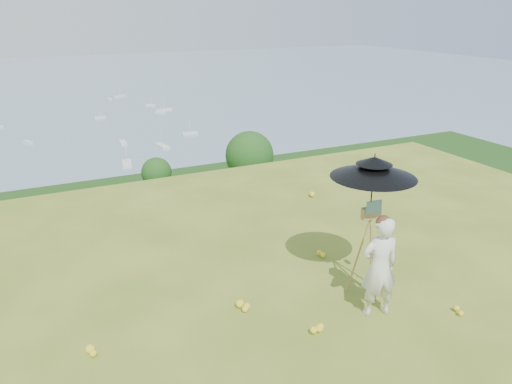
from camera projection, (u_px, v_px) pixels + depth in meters
name	position (u px, v px, depth m)	size (l,w,h in m)	color
ground	(385.00, 282.00, 8.35)	(14.00, 14.00, 0.00)	#586F1F
forest_slope	(120.00, 377.00, 47.95)	(140.00, 56.00, 22.00)	black
shoreline_tier	(75.00, 262.00, 84.15)	(170.00, 28.00, 8.00)	gray
bay_water	(27.00, 99.00, 222.76)	(700.00, 700.00, 0.00)	slate
slope_trees	(105.00, 246.00, 43.10)	(110.00, 50.00, 6.00)	#194815
harbor_town	(70.00, 227.00, 81.90)	(110.00, 22.00, 5.00)	silver
wildflowers	(375.00, 273.00, 8.54)	(10.00, 10.50, 0.12)	yellow
painter	(379.00, 267.00, 7.24)	(0.58, 0.38, 1.58)	beige
field_easel	(368.00, 247.00, 7.80)	(0.61, 0.61, 1.60)	olive
sun_umbrella	(372.00, 186.00, 7.48)	(1.29, 1.29, 0.99)	black
painter_cap	(384.00, 220.00, 6.98)	(0.21, 0.25, 0.10)	#D87786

